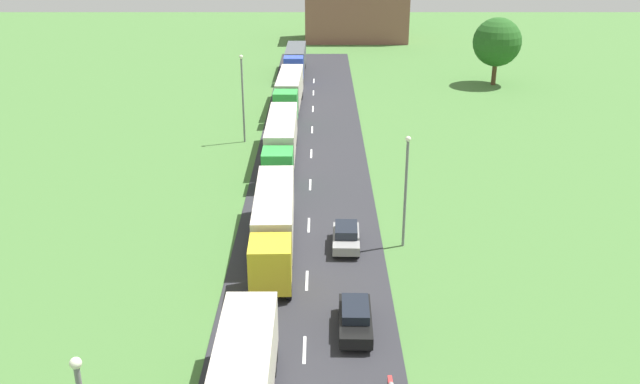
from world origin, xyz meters
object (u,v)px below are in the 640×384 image
Objects in this scene: truck_second at (271,222)px; truck_third at (279,140)px; car_third at (344,236)px; truck_fifth at (293,60)px; tree_maple at (494,42)px; truck_fourth at (286,91)px; distant_building at (353,10)px; car_second at (353,318)px; lamppost_second at (403,186)px; lamppost_third at (240,94)px.

truck_second is 0.94× the size of truck_third.
truck_second is at bearing -174.48° from car_third.
truck_fifth is 1.45× the size of tree_maple.
truck_second is 3.34× the size of car_third.
truck_fourth reaches higher than car_third.
car_second is at bearing -92.72° from distant_building.
lamppost_third reaches higher than lamppost_second.
truck_second is 51.26m from truck_fifth.
lamppost_second is at bearing -61.09° from truck_third.
truck_third is 26.98m from car_second.
truck_fourth is 17.30m from truck_fifth.
distant_building reaches higher than truck_fifth.
distant_building is at bearing 116.71° from tree_maple.
truck_fifth is 1.45× the size of lamppost_third.
truck_second is 33.97m from truck_fourth.
car_second is 9.86m from car_third.
truck_third is 61.84m from distant_building.
distant_building reaches higher than truck_third.
car_second is 0.53× the size of tree_maple.
truck_fourth is at bearing -102.07° from distant_building.
lamppost_second is at bearing 5.12° from truck_second.
lamppost_second is at bearing -90.35° from distant_building.
tree_maple is (16.52, 45.40, 1.06)m from lamppost_second.
truck_second is 1.59× the size of lamppost_third.
truck_fourth is at bearing 96.94° from car_second.
truck_third is 3.55× the size of car_third.
truck_third is at bearing 118.91° from lamppost_second.
lamppost_second is at bearing -80.05° from truck_fifth.
tree_maple reaches higher than lamppost_second.
lamppost_second is at bearing -74.89° from truck_fourth.
truck_fourth is at bearing 105.11° from lamppost_second.
lamppost_third is 0.50× the size of distant_building.
truck_fifth is at bearing -109.17° from distant_building.
distant_building reaches higher than lamppost_second.
truck_fifth is at bearing 89.63° from truck_fourth.
truck_second reaches higher than car_second.
truck_second is at bearing -96.61° from distant_building.
truck_fifth is 28.52m from distant_building.
truck_second is at bearing -89.35° from truck_fourth.
car_second is 33.86m from lamppost_third.
car_third is (5.14, -16.57, -1.31)m from truck_third.
truck_second is 1.59× the size of tree_maple.
lamppost_second is (8.85, -50.49, 2.22)m from truck_fifth.
lamppost_third is (-9.02, 22.51, 3.85)m from car_third.
lamppost_second is 48.32m from tree_maple.
truck_fifth is at bearing 94.87° from car_second.
lamppost_third is (-3.87, 5.95, 2.54)m from truck_third.
truck_fourth is 45.18m from distant_building.
distant_building is (4.30, 77.62, 4.05)m from car_third.
distant_building reaches higher than truck_fourth.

